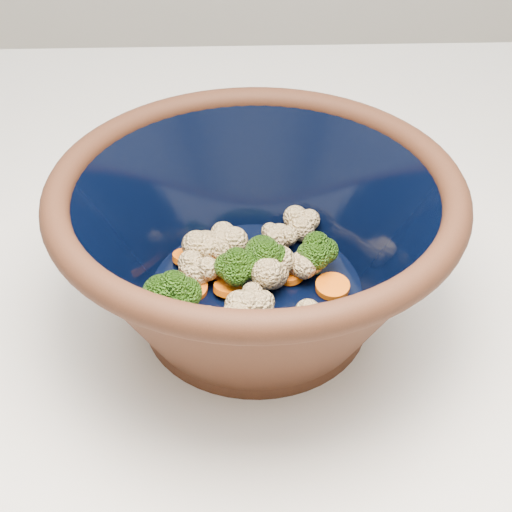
{
  "coord_description": "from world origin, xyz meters",
  "views": [
    {
      "loc": [
        -0.09,
        -0.53,
        1.37
      ],
      "look_at": [
        -0.07,
        -0.04,
        0.97
      ],
      "focal_mm": 50.0,
      "sensor_mm": 36.0,
      "label": 1
    }
  ],
  "objects": [
    {
      "name": "vegetable_pile",
      "position": [
        -0.08,
        -0.05,
        0.95
      ],
      "size": [
        0.18,
        0.17,
        0.05
      ],
      "color": "#608442",
      "rests_on": "mixing_bowl"
    },
    {
      "name": "mixing_bowl",
      "position": [
        -0.07,
        -0.04,
        0.99
      ],
      "size": [
        0.35,
        0.35,
        0.15
      ],
      "rotation": [
        0.0,
        0.0,
        0.05
      ],
      "color": "black",
      "rests_on": "counter"
    }
  ]
}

